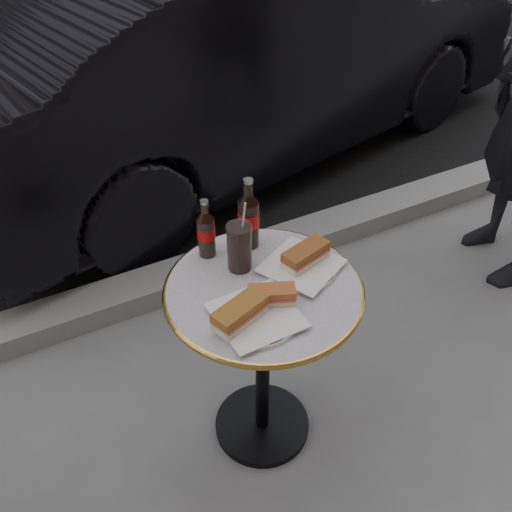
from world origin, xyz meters
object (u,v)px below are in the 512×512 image
cola_glass (239,247)px  parked_car (246,51)px  cola_bottle_right (249,213)px  plate_right (301,267)px  cola_bottle_left (206,228)px  bistro_table (263,365)px  plate_left (257,317)px

cola_glass → parked_car: bearing=62.6°
cola_bottle_right → cola_glass: 0.13m
plate_right → parked_car: size_ratio=0.06×
plate_right → cola_bottle_left: cola_bottle_left is taller
bistro_table → cola_glass: 0.46m
bistro_table → plate_left: size_ratio=3.03×
plate_left → cola_glass: size_ratio=1.47×
bistro_table → cola_bottle_right: size_ratio=2.87×
plate_right → cola_bottle_left: size_ratio=1.08×
bistro_table → plate_left: bearing=-126.9°
cola_bottle_right → parked_car: (0.90, 1.80, -0.19)m
plate_left → cola_bottle_right: 0.37m
cola_bottle_left → parked_car: (1.05, 1.78, -0.17)m
bistro_table → cola_bottle_right: 0.54m
plate_right → cola_glass: size_ratio=1.38×
parked_car → plate_right: bearing=144.2°
cola_bottle_left → parked_car: parked_car is taller
plate_left → plate_right: size_ratio=1.06×
bistro_table → cola_glass: (-0.02, 0.12, 0.45)m
plate_left → parked_car: 2.36m
cola_bottle_right → bistro_table: bearing=-105.2°
plate_left → cola_bottle_right: cola_bottle_right is taller
cola_glass → bistro_table: bearing=-79.3°
bistro_table → plate_left: (-0.08, -0.11, 0.37)m
cola_bottle_right → cola_bottle_left: bearing=172.7°
plate_left → cola_bottle_left: 0.35m
plate_left → plate_right: (0.23, 0.13, -0.00)m
plate_right → cola_bottle_left: (-0.23, 0.21, 0.10)m
bistro_table → cola_glass: bearing=100.7°
plate_left → cola_glass: (0.06, 0.23, 0.08)m
bistro_table → parked_car: bearing=64.5°
bistro_table → plate_left: plate_left is taller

